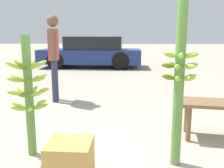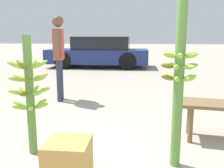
% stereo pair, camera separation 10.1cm
% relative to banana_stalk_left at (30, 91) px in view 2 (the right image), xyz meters
% --- Properties ---
extents(banana_stalk_left, '(0.44, 0.44, 1.31)m').
position_rel_banana_stalk_left_xyz_m(banana_stalk_left, '(0.00, 0.00, 0.00)').
color(banana_stalk_left, '#5B8C3D').
rests_on(banana_stalk_left, ground_plane).
extents(banana_stalk_center, '(0.36, 0.36, 1.75)m').
position_rel_banana_stalk_left_xyz_m(banana_stalk_center, '(1.54, -0.11, 0.20)').
color(banana_stalk_center, '#5B8C3D').
rests_on(banana_stalk_center, ground_plane).
extents(vendor_person, '(0.26, 0.60, 1.69)m').
position_rel_banana_stalk_left_xyz_m(vendor_person, '(-0.42, 2.31, 0.31)').
color(vendor_person, '#2D334C').
rests_on(vendor_person, ground_plane).
extents(parked_car, '(4.14, 1.79, 1.27)m').
position_rel_banana_stalk_left_xyz_m(parked_car, '(-0.50, 7.92, -0.09)').
color(parked_car, navy).
rests_on(parked_car, ground_plane).
extents(produce_crate, '(0.38, 0.38, 0.38)m').
position_rel_banana_stalk_left_xyz_m(produce_crate, '(0.55, -0.50, -0.52)').
color(produce_crate, '#C69347').
rests_on(produce_crate, ground_plane).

